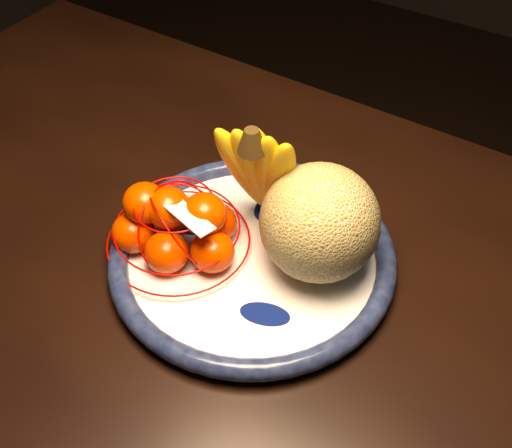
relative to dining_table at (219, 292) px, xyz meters
The scene contains 6 objects.
dining_table is the anchor object (origin of this frame).
fruit_bowl 0.11m from the dining_table, 20.43° to the left, with size 0.40×0.40×0.03m.
cantaloupe 0.22m from the dining_table, 21.98° to the left, with size 0.16×0.16×0.16m, color olive.
banana_bunch 0.22m from the dining_table, 69.71° to the left, with size 0.14×0.14×0.22m.
mandarin_bag 0.15m from the dining_table, 158.71° to the right, with size 0.22×0.22×0.13m.
price_tag 0.19m from the dining_table, 114.43° to the right, with size 0.07×0.03×0.00m, color white.
Camera 1 is at (0.25, -0.49, 1.43)m, focal length 45.00 mm.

